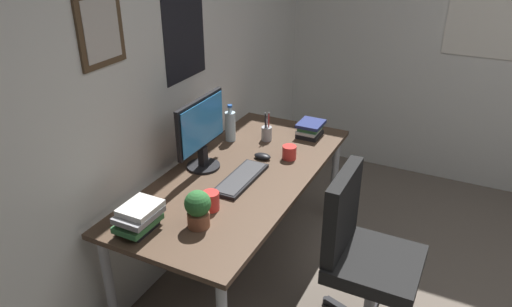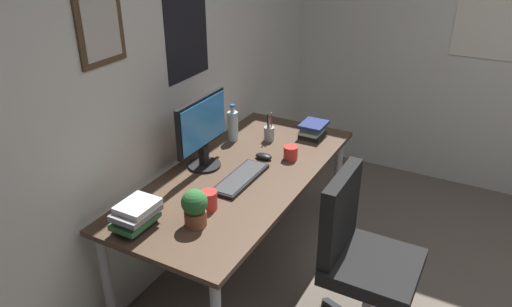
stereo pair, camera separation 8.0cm
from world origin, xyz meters
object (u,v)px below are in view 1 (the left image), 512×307
potted_plant (198,208)px  book_stack_right (310,129)px  monitor (201,131)px  keyboard (241,179)px  computer_mouse (263,156)px  book_stack_left (139,218)px  office_chair (362,249)px  water_bottle (230,126)px  coffee_mug_far (211,201)px  coffee_mug_near (289,152)px  pen_cup (267,133)px

potted_plant → book_stack_right: 1.25m
monitor → keyboard: (-0.04, -0.28, -0.23)m
computer_mouse → book_stack_right: bearing=-17.0°
monitor → book_stack_left: monitor is taller
office_chair → computer_mouse: bearing=64.4°
water_bottle → coffee_mug_far: water_bottle is taller
potted_plant → office_chair: bearing=-59.1°
coffee_mug_near → pen_cup: size_ratio=0.63×
office_chair → coffee_mug_far: bearing=110.2°
coffee_mug_far → potted_plant: bearing=-171.6°
keyboard → potted_plant: bearing=-177.0°
computer_mouse → book_stack_left: 0.96m
potted_plant → book_stack_left: (-0.15, 0.24, -0.03)m
office_chair → book_stack_right: bearing=36.6°
keyboard → pen_cup: 0.57m
water_bottle → book_stack_right: (0.30, -0.45, -0.05)m
potted_plant → pen_cup: (1.05, 0.13, -0.05)m
office_chair → computer_mouse: 0.86m
computer_mouse → coffee_mug_near: size_ratio=0.87×
water_bottle → pen_cup: size_ratio=1.26×
keyboard → book_stack_left: (-0.64, 0.21, 0.06)m
keyboard → computer_mouse: 0.30m
computer_mouse → coffee_mug_near: coffee_mug_near is taller
monitor → book_stack_left: 0.71m
coffee_mug_far → pen_cup: bearing=6.8°
office_chair → pen_cup: size_ratio=4.75×
computer_mouse → office_chair: bearing=-115.6°
office_chair → monitor: 1.11m
monitor → water_bottle: bearing=5.5°
keyboard → water_bottle: size_ratio=1.70×
coffee_mug_far → book_stack_left: bearing=145.8°
coffee_mug_near → book_stack_left: (-1.02, 0.35, 0.03)m
office_chair → coffee_mug_near: office_chair is taller
pen_cup → office_chair: bearing=-126.4°
office_chair → water_bottle: 1.22m
book_stack_left → book_stack_right: bearing=-13.7°
keyboard → book_stack_left: book_stack_left is taller
office_chair → computer_mouse: (0.36, 0.75, 0.21)m
coffee_mug_far → pen_cup: size_ratio=0.63×
pen_cup → book_stack_right: 0.31m
monitor → office_chair: bearing=-95.7°
monitor → book_stack_left: bearing=-174.0°
office_chair → keyboard: size_ratio=2.21×
coffee_mug_far → book_stack_left: (-0.31, 0.21, 0.02)m
office_chair → coffee_mug_far: 0.82m
office_chair → book_stack_right: office_chair is taller
monitor → pen_cup: size_ratio=2.30×
monitor → computer_mouse: size_ratio=4.18×
pen_cup → book_stack_left: (-1.20, 0.11, 0.02)m
office_chair → monitor: bearing=84.3°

